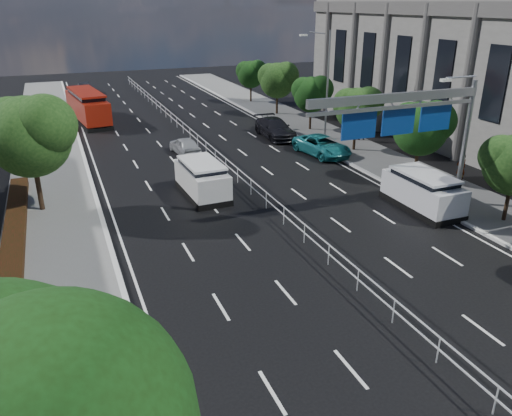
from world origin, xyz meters
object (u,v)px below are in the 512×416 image
red_bus (87,106)px  near_car_silver (185,146)px  parked_car_teal (322,146)px  parked_car_dark (275,128)px  toilet_sign (75,358)px  near_car_dark (84,87)px  pedestrian_b (360,130)px  silver_minivan (423,191)px  white_minivan (202,179)px  pedestrian_a (461,168)px  overhead_gantry (412,115)px

red_bus → near_car_silver: bearing=-75.2°
parked_car_teal → parked_car_dark: size_ratio=0.96×
toilet_sign → parked_car_teal: bearing=48.8°
near_car_dark → parked_car_dark: bearing=113.7°
red_bus → pedestrian_b: bearing=-45.7°
near_car_silver → pedestrian_b: 15.02m
parked_car_dark → silver_minivan: bearing=-84.5°
white_minivan → pedestrian_a: bearing=-17.1°
near_car_silver → pedestrian_b: (14.91, -1.77, 0.26)m
white_minivan → silver_minivan: bearing=-33.8°
red_bus → parked_car_dark: bearing=-48.3°
white_minivan → pedestrian_a: (16.18, -4.32, 0.03)m
red_bus → pedestrian_a: bearing=-60.8°
silver_minivan → parked_car_teal: bearing=90.3°
silver_minivan → white_minivan: bearing=148.7°
toilet_sign → silver_minivan: (19.25, 10.25, -1.89)m
silver_minivan → parked_car_dark: size_ratio=0.93×
overhead_gantry → white_minivan: (-9.52, 7.02, -4.55)m
toilet_sign → white_minivan: bearing=64.4°
white_minivan → pedestrian_b: white_minivan is taller
silver_minivan → toilet_sign: bearing=-151.7°
parked_car_teal → pedestrian_a: pedestrian_a is taller
near_car_silver → toilet_sign: bearing=65.6°
toilet_sign → pedestrian_a: size_ratio=2.29×
overhead_gantry → pedestrian_b: overhead_gantry is taller
pedestrian_a → near_car_dark: bearing=-62.1°
parked_car_dark → toilet_sign: bearing=-120.6°
silver_minivan → overhead_gantry: bearing=-172.4°
silver_minivan → pedestrian_b: 15.16m
overhead_gantry → parked_car_teal: size_ratio=1.92×
parked_car_dark → pedestrian_b: pedestrian_b is taller
near_car_silver → parked_car_dark: bearing=-171.0°
overhead_gantry → pedestrian_b: size_ratio=6.42×
overhead_gantry → parked_car_dark: size_ratio=1.84×
near_car_silver → silver_minivan: bearing=116.8°
overhead_gantry → parked_car_teal: overhead_gantry is taller
near_car_dark → red_bus: bearing=86.8°
silver_minivan → pedestrian_a: 5.68m
near_car_dark → parked_car_teal: size_ratio=0.76×
near_car_dark → pedestrian_b: (19.91, -34.91, 0.27)m
red_bus → parked_car_teal: (15.80, -19.18, -0.83)m
pedestrian_b → near_car_silver: bearing=15.0°
red_bus → silver_minivan: 34.74m
toilet_sign → near_car_silver: size_ratio=1.10×
overhead_gantry → parked_car_dark: 18.96m
overhead_gantry → pedestrian_a: 8.49m
pedestrian_a → overhead_gantry: bearing=26.9°
pedestrian_b → white_minivan: bearing=46.5°
near_car_silver → silver_minivan: 18.80m
overhead_gantry → pedestrian_a: (6.66, 2.70, -4.52)m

